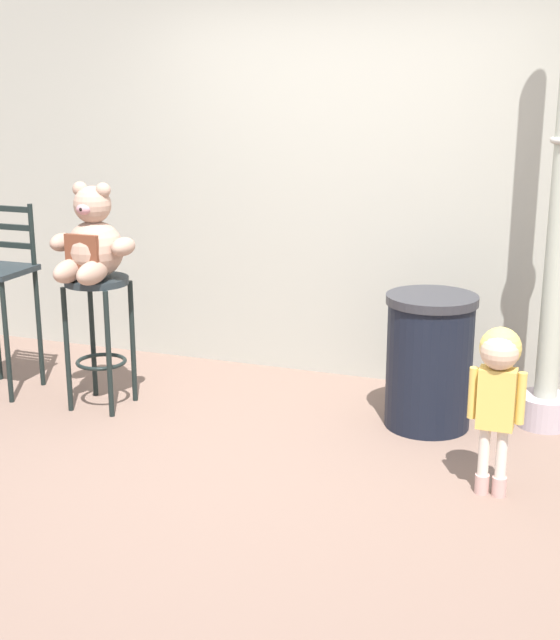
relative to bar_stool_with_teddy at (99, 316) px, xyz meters
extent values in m
plane|color=#785E52|center=(1.21, -0.55, -0.57)|extent=(24.00, 24.00, 0.00)
cube|color=#A09E91|center=(1.21, 1.21, 1.33)|extent=(7.38, 0.30, 3.80)
cylinder|color=#21292D|center=(0.00, 0.00, 0.22)|extent=(0.38, 0.38, 0.04)
cylinder|color=black|center=(-0.14, -0.14, -0.19)|extent=(0.03, 0.03, 0.77)
cylinder|color=black|center=(0.14, -0.14, -0.19)|extent=(0.03, 0.03, 0.77)
cylinder|color=black|center=(-0.14, 0.14, -0.19)|extent=(0.03, 0.03, 0.77)
cylinder|color=black|center=(0.14, 0.14, -0.19)|extent=(0.03, 0.03, 0.77)
torus|color=black|center=(0.00, 0.00, -0.29)|extent=(0.31, 0.31, 0.02)
sphere|color=tan|center=(0.00, 0.00, 0.41)|extent=(0.34, 0.34, 0.34)
cube|color=brown|center=(0.00, -0.14, 0.42)|extent=(0.21, 0.03, 0.20)
sphere|color=tan|center=(0.00, 0.00, 0.67)|extent=(0.22, 0.22, 0.22)
ellipsoid|color=#B3797F|center=(0.00, -0.09, 0.66)|extent=(0.09, 0.07, 0.06)
sphere|color=black|center=(0.00, -0.12, 0.66)|extent=(0.03, 0.03, 0.03)
sphere|color=tan|center=(-0.08, 0.00, 0.76)|extent=(0.09, 0.09, 0.09)
sphere|color=tan|center=(0.08, 0.00, 0.76)|extent=(0.09, 0.09, 0.09)
ellipsoid|color=tan|center=(-0.21, -0.03, 0.44)|extent=(0.12, 0.19, 0.11)
ellipsoid|color=tan|center=(0.21, -0.03, 0.44)|extent=(0.12, 0.19, 0.11)
ellipsoid|color=tan|center=(-0.08, -0.16, 0.31)|extent=(0.12, 0.29, 0.14)
ellipsoid|color=tan|center=(0.08, -0.16, 0.31)|extent=(0.12, 0.29, 0.14)
cylinder|color=#C99A91|center=(2.36, -0.41, -0.52)|extent=(0.07, 0.07, 0.10)
cylinder|color=beige|center=(2.36, -0.41, -0.35)|extent=(0.05, 0.05, 0.25)
cylinder|color=#C99A91|center=(2.45, -0.41, -0.52)|extent=(0.07, 0.07, 0.10)
cylinder|color=beige|center=(2.45, -0.41, -0.35)|extent=(0.05, 0.05, 0.25)
cube|color=#E0B652|center=(2.40, -0.41, -0.08)|extent=(0.17, 0.10, 0.30)
cylinder|color=#E0B652|center=(2.29, -0.41, -0.06)|extent=(0.04, 0.04, 0.25)
cylinder|color=#E0B652|center=(2.52, -0.41, -0.06)|extent=(0.04, 0.04, 0.25)
sphere|color=#D8B293|center=(2.40, -0.41, 0.16)|extent=(0.18, 0.18, 0.18)
sphere|color=#D9BA58|center=(2.40, -0.38, 0.17)|extent=(0.20, 0.20, 0.20)
cylinder|color=black|center=(1.94, 0.37, -0.21)|extent=(0.49, 0.49, 0.73)
cylinder|color=#2D2D33|center=(1.94, 0.37, 0.18)|extent=(0.52, 0.52, 0.05)
cylinder|color=#B09FA7|center=(2.58, 0.60, -0.48)|extent=(0.31, 0.31, 0.18)
cylinder|color=black|center=(-0.57, -0.15, -0.19)|extent=(0.03, 0.03, 0.78)
cylinder|color=black|center=(-0.57, 0.19, -0.19)|extent=(0.03, 0.03, 0.78)
cylinder|color=black|center=(-0.57, 0.19, 0.43)|extent=(0.03, 0.03, 0.39)
cube|color=black|center=(-0.74, 0.19, 0.35)|extent=(0.34, 0.02, 0.04)
cube|color=black|center=(-0.74, 0.19, 0.47)|extent=(0.34, 0.02, 0.04)
cube|color=black|center=(-0.74, 0.19, 0.59)|extent=(0.34, 0.02, 0.04)
camera|label=1|loc=(2.78, -4.43, 1.40)|focal=49.44mm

